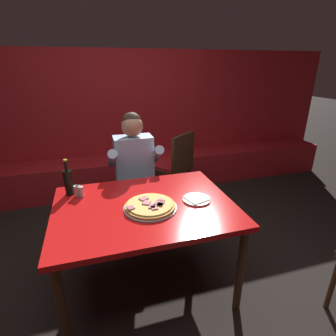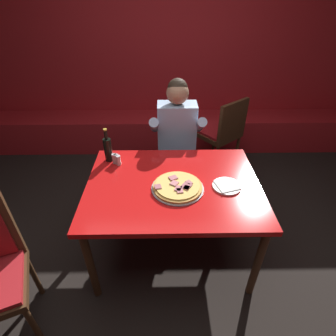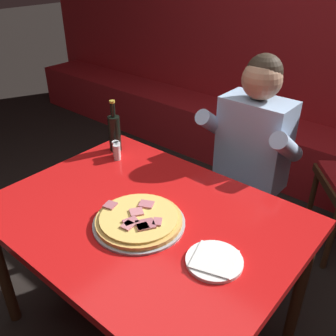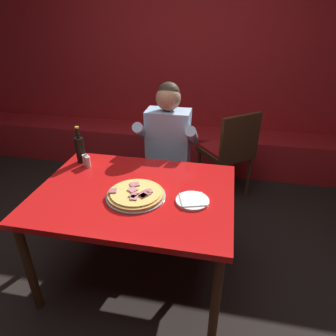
{
  "view_description": "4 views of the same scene",
  "coord_description": "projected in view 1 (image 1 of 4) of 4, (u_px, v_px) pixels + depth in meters",
  "views": [
    {
      "loc": [
        -0.31,
        -1.67,
        1.7
      ],
      "look_at": [
        0.21,
        0.08,
        0.97
      ],
      "focal_mm": 28.0,
      "sensor_mm": 36.0,
      "label": 1
    },
    {
      "loc": [
        -0.06,
        -1.54,
        1.96
      ],
      "look_at": [
        -0.04,
        0.02,
        0.87
      ],
      "focal_mm": 28.0,
      "sensor_mm": 36.0,
      "label": 2
    },
    {
      "loc": [
        0.91,
        -0.92,
        1.72
      ],
      "look_at": [
        -0.02,
        0.18,
        0.88
      ],
      "focal_mm": 40.0,
      "sensor_mm": 36.0,
      "label": 3
    },
    {
      "loc": [
        0.55,
        -1.59,
        1.81
      ],
      "look_at": [
        0.17,
        0.28,
        0.78
      ],
      "focal_mm": 32.0,
      "sensor_mm": 36.0,
      "label": 4
    }
  ],
  "objects": [
    {
      "name": "booth_bench",
      "position": [
        120.0,
        174.0,
        3.77
      ],
      "size": [
        6.46,
        0.48,
        0.46
      ],
      "primitive_type": "cube",
      "color": "#A3191E",
      "rests_on": "ground_plane"
    },
    {
      "name": "diner_seated_blue_shirt",
      "position": [
        136.0,
        171.0,
        2.62
      ],
      "size": [
        0.53,
        0.53,
        1.27
      ],
      "color": "black",
      "rests_on": "ground_plane"
    },
    {
      "name": "shaker_black_pepper",
      "position": [
        77.0,
        191.0,
        2.03
      ],
      "size": [
        0.04,
        0.04,
        0.09
      ],
      "color": "silver",
      "rests_on": "main_dining_table"
    },
    {
      "name": "booth_wall_panel",
      "position": [
        114.0,
        120.0,
        3.79
      ],
      "size": [
        6.8,
        0.16,
        1.9
      ],
      "primitive_type": "cube",
      "color": "#A3191E",
      "rests_on": "ground_plane"
    },
    {
      "name": "dining_chair_by_booth",
      "position": [
        174.0,
        162.0,
        3.24
      ],
      "size": [
        0.62,
        0.62,
        0.94
      ],
      "color": "#422816",
      "rests_on": "ground_plane"
    },
    {
      "name": "shaker_parmesan",
      "position": [
        81.0,
        192.0,
        2.02
      ],
      "size": [
        0.04,
        0.04,
        0.09
      ],
      "color": "silver",
      "rests_on": "main_dining_table"
    },
    {
      "name": "plate_white_paper",
      "position": [
        197.0,
        199.0,
        1.98
      ],
      "size": [
        0.21,
        0.21,
        0.02
      ],
      "color": "white",
      "rests_on": "main_dining_table"
    },
    {
      "name": "ground_plane",
      "position": [
        147.0,
        282.0,
        2.19
      ],
      "size": [
        24.0,
        24.0,
        0.0
      ],
      "primitive_type": "plane",
      "color": "black"
    },
    {
      "name": "beer_bottle",
      "position": [
        68.0,
        181.0,
        2.03
      ],
      "size": [
        0.07,
        0.07,
        0.29
      ],
      "color": "black",
      "rests_on": "main_dining_table"
    },
    {
      "name": "main_dining_table",
      "position": [
        145.0,
        213.0,
        1.95
      ],
      "size": [
        1.3,
        0.97,
        0.74
      ],
      "color": "#422816",
      "rests_on": "ground_plane"
    },
    {
      "name": "pizza",
      "position": [
        150.0,
        206.0,
        1.86
      ],
      "size": [
        0.38,
        0.38,
        0.05
      ],
      "color": "#9E9EA3",
      "rests_on": "main_dining_table"
    },
    {
      "name": "shaker_red_pepper_flakes",
      "position": [
        79.0,
        191.0,
        2.03
      ],
      "size": [
        0.04,
        0.04,
        0.09
      ],
      "color": "silver",
      "rests_on": "main_dining_table"
    }
  ]
}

